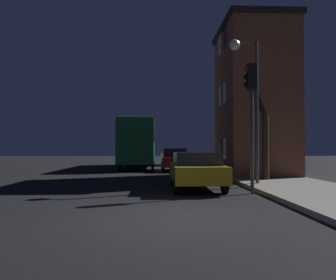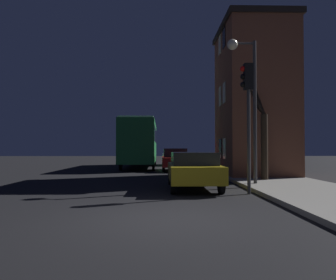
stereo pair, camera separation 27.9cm
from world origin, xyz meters
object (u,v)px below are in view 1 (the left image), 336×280
Objects in this scene: bare_tree at (264,137)px; car_near_lane at (196,169)px; bus at (139,140)px; car_mid_lane at (174,159)px; streetlamp at (247,82)px; car_far_lane at (171,157)px; traffic_light at (251,101)px.

bare_tree is 0.96× the size of car_near_lane.
bus is (-6.34, 11.95, 0.13)m from bare_tree.
bare_tree reaches higher than car_mid_lane.
car_mid_lane is (2.66, -4.15, -1.41)m from bus.
streetlamp is 17.64m from car_far_lane.
bare_tree is 8.72m from car_mid_lane.
car_near_lane is (-1.72, 1.48, -2.42)m from traffic_light.
traffic_light is 1.04× the size of bare_tree.
traffic_light reaches higher than car_mid_lane.
bus is 4.66m from car_far_lane.
bus is at bearing 101.51° from car_near_lane.
car_near_lane is 10.13m from car_mid_lane.
bare_tree reaches higher than car_far_lane.
streetlamp is at bearing -82.29° from car_far_lane.
bus reaches higher than car_near_lane.
car_far_lane is at bearing 97.71° from streetlamp.
bare_tree is 13.53m from bus.
traffic_light reaches higher than car_far_lane.
streetlamp is 14.74m from bus.
streetlamp is at bearing -69.57° from bus.
car_near_lane is at bearing 139.19° from traffic_light.
traffic_light is at bearing -40.81° from car_near_lane.
traffic_light is 4.32m from bare_tree.
streetlamp is at bearing 77.29° from traffic_light.
traffic_light is 0.42× the size of bus.
car_far_lane is (-2.32, 17.15, -3.46)m from streetlamp.
car_near_lane is at bearing -164.55° from streetlamp.
car_near_lane is (-2.19, -0.60, -3.49)m from streetlamp.
car_mid_lane is at bearing -57.40° from bus.
bare_tree is (1.25, 1.73, -2.17)m from streetlamp.
car_far_lane is at bearing 89.12° from car_mid_lane.
traffic_light is at bearing -102.71° from streetlamp.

